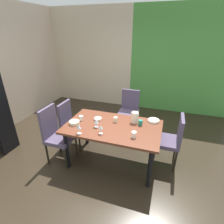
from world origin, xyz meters
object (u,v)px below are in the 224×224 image
object	(u,v)px
serving_bowl_left	(98,119)
pitcher_east	(135,117)
chair_left_far	(71,122)
wine_glass_right	(79,127)
cup_rear	(116,120)
chair_left_near	(56,133)
serving_bowl_center	(154,121)
serving_bowl_corner	(74,123)
dining_table	(113,130)
wine_glass_front	(101,127)
cup_north	(134,135)
wine_glass_west	(96,121)
cup_near_window	(140,123)
chair_right_far	(171,138)
chair_head_far	(129,109)
cup_south	(81,118)

from	to	relation	value
serving_bowl_left	pitcher_east	world-z (taller)	pitcher_east
chair_left_far	wine_glass_right	distance (m)	0.92
chair_left_far	cup_rear	distance (m)	1.02
chair_left_near	serving_bowl_center	distance (m)	1.76
serving_bowl_corner	dining_table	bearing A→B (deg)	12.57
wine_glass_front	cup_north	distance (m)	0.52
chair_left_near	cup_rear	distance (m)	1.10
dining_table	wine_glass_west	distance (m)	0.34
dining_table	cup_rear	xyz separation A→B (m)	(0.00, 0.15, 0.13)
cup_north	serving_bowl_center	bearing A→B (deg)	69.31
cup_near_window	wine_glass_front	bearing A→B (deg)	-139.24
pitcher_east	serving_bowl_corner	bearing A→B (deg)	-158.19
chair_right_far	dining_table	bearing A→B (deg)	104.58
serving_bowl_center	serving_bowl_corner	bearing A→B (deg)	-158.06
chair_head_far	cup_rear	size ratio (longest dim) A/B	11.08
chair_right_far	wine_glass_right	size ratio (longest dim) A/B	5.61
cup_north	wine_glass_west	bearing A→B (deg)	171.04
wine_glass_front	pitcher_east	distance (m)	0.69
chair_right_far	serving_bowl_corner	bearing A→B (deg)	103.78
serving_bowl_left	cup_north	xyz separation A→B (m)	(0.74, -0.36, 0.03)
chair_left_near	cup_south	bearing A→B (deg)	125.58
wine_glass_west	cup_south	bearing A→B (deg)	157.53
dining_table	chair_right_far	distance (m)	1.02
serving_bowl_corner	cup_north	world-z (taller)	cup_north
wine_glass_front	serving_bowl_center	distance (m)	1.01
dining_table	cup_near_window	distance (m)	0.49
wine_glass_front	cup_south	xyz separation A→B (m)	(-0.50, 0.31, -0.07)
wine_glass_west	serving_bowl_corner	distance (m)	0.41
cup_north	cup_south	bearing A→B (deg)	166.10
dining_table	cup_south	world-z (taller)	cup_south
pitcher_east	cup_south	bearing A→B (deg)	-166.34
chair_left_near	serving_bowl_corner	bearing A→B (deg)	108.06
chair_right_far	serving_bowl_center	distance (m)	0.43
dining_table	serving_bowl_center	bearing A→B (deg)	30.35
wine_glass_right	cup_near_window	size ratio (longest dim) A/B	1.85
wine_glass_west	serving_bowl_corner	xyz separation A→B (m)	(-0.41, -0.02, -0.08)
chair_head_far	cup_rear	world-z (taller)	chair_head_far
cup_rear	cup_north	distance (m)	0.56
dining_table	pitcher_east	size ratio (longest dim) A/B	8.41
chair_right_far	cup_south	distance (m)	1.62
wine_glass_front	pitcher_east	xyz separation A→B (m)	(0.43, 0.54, -0.02)
serving_bowl_corner	pitcher_east	bearing A→B (deg)	21.81
chair_left_near	chair_head_far	bearing A→B (deg)	145.76
wine_glass_right	cup_north	bearing A→B (deg)	11.22
wine_glass_right	wine_glass_front	bearing A→B (deg)	17.95
dining_table	cup_rear	bearing A→B (deg)	88.57
chair_left_far	chair_right_far	distance (m)	1.96
wine_glass_front	cup_rear	distance (m)	0.46
dining_table	serving_bowl_left	size ratio (longest dim) A/B	11.44
chair_right_far	wine_glass_front	world-z (taller)	chair_right_far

